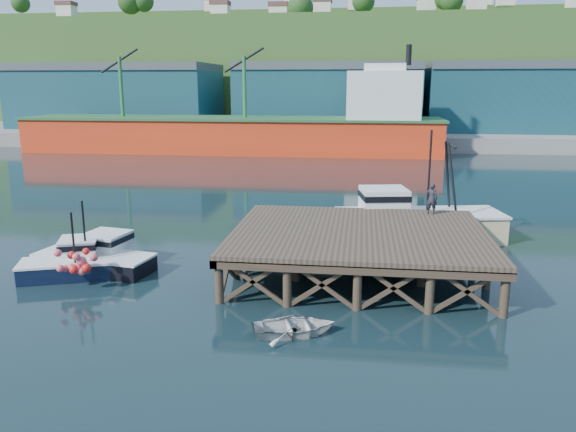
% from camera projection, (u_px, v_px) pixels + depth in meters
% --- Properties ---
extents(ground, '(300.00, 300.00, 0.00)m').
position_uv_depth(ground, '(247.00, 268.00, 27.98)').
color(ground, black).
rests_on(ground, ground).
extents(wharf, '(12.00, 10.00, 2.62)m').
position_uv_depth(wharf, '(359.00, 235.00, 26.66)').
color(wharf, brown).
rests_on(wharf, ground).
extents(far_quay, '(160.00, 40.00, 2.00)m').
position_uv_depth(far_quay, '(329.00, 132.00, 95.31)').
color(far_quay, gray).
rests_on(far_quay, ground).
extents(warehouse_left, '(32.00, 16.00, 9.00)m').
position_uv_depth(warehouse_left, '(119.00, 99.00, 93.66)').
color(warehouse_left, '#1B4B5B').
rests_on(warehouse_left, far_quay).
extents(warehouse_mid, '(28.00, 16.00, 9.00)m').
position_uv_depth(warehouse_mid, '(328.00, 100.00, 89.23)').
color(warehouse_mid, '#1B4B5B').
rests_on(warehouse_mid, far_quay).
extents(warehouse_right, '(30.00, 16.00, 9.00)m').
position_uv_depth(warehouse_right, '(525.00, 101.00, 85.43)').
color(warehouse_right, '#1B4B5B').
rests_on(warehouse_right, far_quay).
extents(cargo_ship, '(55.50, 10.00, 13.75)m').
position_uv_depth(cargo_ship, '(257.00, 127.00, 74.62)').
color(cargo_ship, '#F13916').
rests_on(cargo_ship, ground).
extents(hillside, '(220.00, 50.00, 22.00)m').
position_uv_depth(hillside, '(338.00, 74.00, 121.98)').
color(hillside, '#2D511E').
rests_on(hillside, ground).
extents(boat_navy, '(5.54, 3.75, 3.26)m').
position_uv_depth(boat_navy, '(78.00, 262.00, 26.71)').
color(boat_navy, black).
rests_on(boat_navy, ground).
extents(boat_black, '(6.12, 5.08, 3.60)m').
position_uv_depth(boat_black, '(98.00, 256.00, 27.61)').
color(boat_black, black).
rests_on(boat_black, ground).
extents(trawler, '(10.03, 5.06, 6.41)m').
position_uv_depth(trawler, '(415.00, 217.00, 32.84)').
color(trawler, beige).
rests_on(trawler, ground).
extents(dinghy, '(3.50, 2.93, 0.62)m').
position_uv_depth(dinghy, '(294.00, 326.00, 20.43)').
color(dinghy, silver).
rests_on(dinghy, ground).
extents(dockworker, '(0.71, 0.58, 1.66)m').
position_uv_depth(dockworker, '(432.00, 199.00, 30.00)').
color(dockworker, '#212129').
rests_on(dockworker, wharf).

